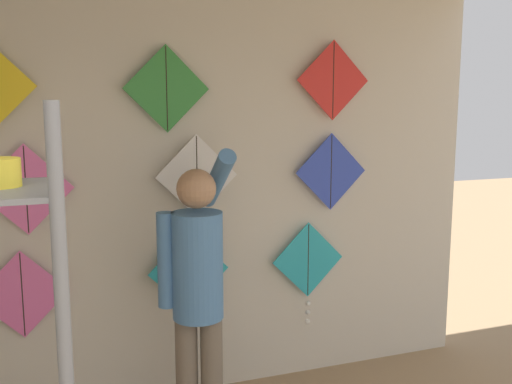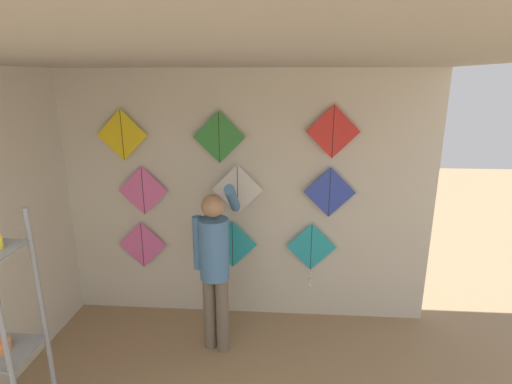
{
  "view_description": "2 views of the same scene",
  "coord_description": "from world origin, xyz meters",
  "px_view_note": "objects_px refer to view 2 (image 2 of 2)",
  "views": [
    {
      "loc": [
        -0.78,
        -0.06,
        2.01
      ],
      "look_at": [
        0.44,
        3.34,
        1.45
      ],
      "focal_mm": 40.0,
      "sensor_mm": 36.0,
      "label": 1
    },
    {
      "loc": [
        0.62,
        -0.55,
        2.69
      ],
      "look_at": [
        0.33,
        3.34,
        1.58
      ],
      "focal_mm": 28.0,
      "sensor_mm": 36.0,
      "label": 2
    }
  ],
  "objects_px": {
    "kite_1": "(232,244)",
    "kite_7": "(219,137)",
    "kite_2": "(311,250)",
    "kite_8": "(333,132)",
    "kite_6": "(122,135)",
    "shopkeeper": "(215,259)",
    "kite_3": "(143,191)",
    "kite_4": "(238,189)",
    "kite_0": "(142,245)",
    "kite_5": "(330,192)"
  },
  "relations": [
    {
      "from": "kite_2",
      "to": "kite_5",
      "type": "height_order",
      "value": "kite_5"
    },
    {
      "from": "kite_5",
      "to": "kite_7",
      "type": "relative_size",
      "value": 1.0
    },
    {
      "from": "kite_4",
      "to": "kite_7",
      "type": "height_order",
      "value": "kite_7"
    },
    {
      "from": "kite_7",
      "to": "shopkeeper",
      "type": "bearing_deg",
      "value": -87.3
    },
    {
      "from": "kite_0",
      "to": "kite_6",
      "type": "bearing_deg",
      "value": 180.0
    },
    {
      "from": "shopkeeper",
      "to": "kite_3",
      "type": "height_order",
      "value": "kite_3"
    },
    {
      "from": "kite_3",
      "to": "kite_8",
      "type": "height_order",
      "value": "kite_8"
    },
    {
      "from": "kite_2",
      "to": "kite_8",
      "type": "height_order",
      "value": "kite_8"
    },
    {
      "from": "kite_1",
      "to": "kite_3",
      "type": "xyz_separation_m",
      "value": [
        -0.98,
        0.0,
        0.61
      ]
    },
    {
      "from": "kite_2",
      "to": "kite_8",
      "type": "relative_size",
      "value": 1.38
    },
    {
      "from": "kite_1",
      "to": "kite_7",
      "type": "height_order",
      "value": "kite_7"
    },
    {
      "from": "kite_3",
      "to": "kite_5",
      "type": "xyz_separation_m",
      "value": [
        2.04,
        0.0,
        0.02
      ]
    },
    {
      "from": "kite_0",
      "to": "kite_3",
      "type": "bearing_deg",
      "value": 0.0
    },
    {
      "from": "kite_1",
      "to": "shopkeeper",
      "type": "bearing_deg",
      "value": -98.59
    },
    {
      "from": "kite_6",
      "to": "kite_8",
      "type": "relative_size",
      "value": 1.0
    },
    {
      "from": "kite_2",
      "to": "kite_7",
      "type": "relative_size",
      "value": 1.38
    },
    {
      "from": "kite_1",
      "to": "kite_5",
      "type": "xyz_separation_m",
      "value": [
        1.05,
        0.0,
        0.63
      ]
    },
    {
      "from": "kite_6",
      "to": "shopkeeper",
      "type": "bearing_deg",
      "value": -29.87
    },
    {
      "from": "kite_1",
      "to": "kite_4",
      "type": "relative_size",
      "value": 1.0
    },
    {
      "from": "kite_0",
      "to": "kite_4",
      "type": "relative_size",
      "value": 1.0
    },
    {
      "from": "kite_1",
      "to": "kite_2",
      "type": "relative_size",
      "value": 0.73
    },
    {
      "from": "kite_0",
      "to": "kite_1",
      "type": "height_order",
      "value": "kite_1"
    },
    {
      "from": "kite_3",
      "to": "kite_7",
      "type": "relative_size",
      "value": 1.0
    },
    {
      "from": "kite_6",
      "to": "kite_8",
      "type": "distance_m",
      "value": 2.22
    },
    {
      "from": "kite_2",
      "to": "kite_1",
      "type": "bearing_deg",
      "value": 179.94
    },
    {
      "from": "kite_1",
      "to": "kite_8",
      "type": "bearing_deg",
      "value": 0.0
    },
    {
      "from": "kite_0",
      "to": "kite_4",
      "type": "distance_m",
      "value": 1.3
    },
    {
      "from": "kite_0",
      "to": "kite_5",
      "type": "bearing_deg",
      "value": 0.0
    },
    {
      "from": "kite_8",
      "to": "kite_0",
      "type": "bearing_deg",
      "value": 180.0
    },
    {
      "from": "kite_2",
      "to": "kite_6",
      "type": "distance_m",
      "value": 2.41
    },
    {
      "from": "kite_2",
      "to": "kite_8",
      "type": "distance_m",
      "value": 1.33
    },
    {
      "from": "shopkeeper",
      "to": "kite_1",
      "type": "xyz_separation_m",
      "value": [
        0.09,
        0.62,
        -0.1
      ]
    },
    {
      "from": "shopkeeper",
      "to": "kite_5",
      "type": "bearing_deg",
      "value": 46.18
    },
    {
      "from": "shopkeeper",
      "to": "kite_1",
      "type": "bearing_deg",
      "value": 99.37
    },
    {
      "from": "kite_8",
      "to": "kite_1",
      "type": "bearing_deg",
      "value": 180.0
    },
    {
      "from": "kite_3",
      "to": "kite_4",
      "type": "distance_m",
      "value": 1.05
    },
    {
      "from": "shopkeeper",
      "to": "kite_5",
      "type": "relative_size",
      "value": 3.19
    },
    {
      "from": "shopkeeper",
      "to": "kite_0",
      "type": "bearing_deg",
      "value": 165.04
    },
    {
      "from": "kite_5",
      "to": "kite_7",
      "type": "bearing_deg",
      "value": 180.0
    },
    {
      "from": "kite_6",
      "to": "kite_7",
      "type": "distance_m",
      "value": 1.04
    },
    {
      "from": "kite_1",
      "to": "kite_4",
      "type": "bearing_deg",
      "value": 0.0
    },
    {
      "from": "kite_7",
      "to": "kite_8",
      "type": "bearing_deg",
      "value": 0.0
    },
    {
      "from": "kite_1",
      "to": "kite_8",
      "type": "height_order",
      "value": "kite_8"
    },
    {
      "from": "kite_1",
      "to": "kite_2",
      "type": "height_order",
      "value": "kite_1"
    },
    {
      "from": "kite_3",
      "to": "kite_6",
      "type": "relative_size",
      "value": 1.0
    },
    {
      "from": "shopkeeper",
      "to": "kite_3",
      "type": "xyz_separation_m",
      "value": [
        -0.89,
        0.62,
        0.5
      ]
    },
    {
      "from": "kite_4",
      "to": "kite_6",
      "type": "relative_size",
      "value": 1.0
    },
    {
      "from": "kite_0",
      "to": "kite_7",
      "type": "distance_m",
      "value": 1.55
    },
    {
      "from": "shopkeeper",
      "to": "kite_2",
      "type": "distance_m",
      "value": 1.16
    },
    {
      "from": "kite_2",
      "to": "kite_5",
      "type": "relative_size",
      "value": 1.38
    }
  ]
}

